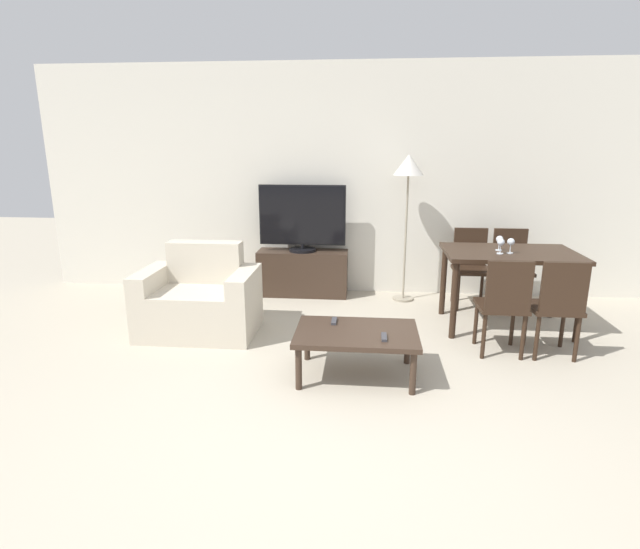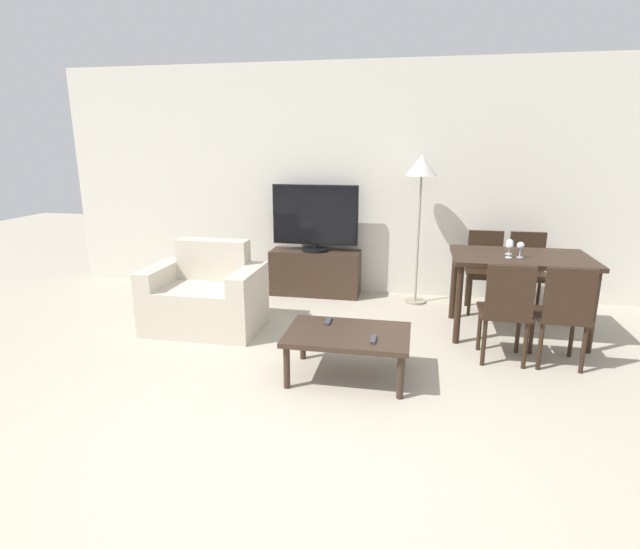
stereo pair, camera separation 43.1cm
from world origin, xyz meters
name	(u,v)px [view 1 (the left image)]	position (x,y,z in m)	size (l,w,h in m)	color
ground_plane	(311,452)	(0.00, 0.00, 0.00)	(18.00, 18.00, 0.00)	#B2A893
wall_back	(342,181)	(0.00, 3.43, 1.35)	(7.37, 0.06, 2.70)	silver
armchair	(200,302)	(-1.29, 1.86, 0.31)	(1.09, 0.74, 0.85)	beige
tv_stand	(303,273)	(-0.45, 3.18, 0.27)	(1.07, 0.36, 0.54)	#38281E
tv	(302,218)	(-0.45, 3.18, 0.94)	(1.02, 0.32, 0.78)	black
coffee_table	(356,336)	(0.24, 1.05, 0.33)	(0.95, 0.65, 0.38)	#38281E
dining_table	(510,261)	(1.70, 2.27, 0.68)	(1.25, 0.81, 0.78)	black
dining_chair_near	(504,302)	(1.48, 1.56, 0.48)	(0.40, 0.40, 0.87)	black
dining_chair_far	(511,264)	(1.92, 2.99, 0.48)	(0.40, 0.40, 0.87)	black
dining_chair_near_right	(557,304)	(1.92, 1.56, 0.48)	(0.40, 0.40, 0.87)	black
dining_chair_far_left	(471,263)	(1.48, 2.99, 0.48)	(0.40, 0.40, 0.87)	black
floor_lamp	(408,174)	(0.75, 3.09, 1.46)	(0.34, 0.34, 1.67)	gray
remote_primary	(334,321)	(0.05, 1.23, 0.39)	(0.04, 0.15, 0.02)	#38383D
remote_secondary	(384,337)	(0.45, 0.91, 0.39)	(0.04, 0.15, 0.02)	#38383D
wine_glass_left	(501,243)	(1.56, 2.14, 0.88)	(0.07, 0.07, 0.15)	silver
wine_glass_center	(500,240)	(1.59, 2.29, 0.88)	(0.07, 0.07, 0.15)	silver
wine_glass_right	(511,243)	(1.66, 2.17, 0.88)	(0.07, 0.07, 0.15)	silver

